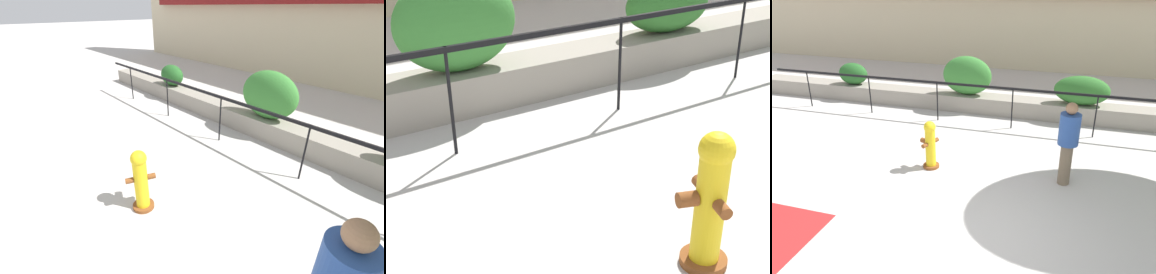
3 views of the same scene
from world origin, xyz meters
TOP-DOWN VIEW (x-y plane):
  - planter_wall_low at (0.00, 6.00)m, footprint 18.00×0.70m
  - fence_railing_segment at (-0.00, 4.90)m, footprint 15.00×0.05m
  - hedge_bush_1 at (-1.58, 6.00)m, footprint 1.50×0.68m
  - hedge_bush_2 at (1.76, 6.00)m, footprint 1.53×0.70m
  - fire_hydrant at (-1.31, 2.19)m, footprint 0.48×0.47m

SIDE VIEW (x-z plane):
  - planter_wall_low at x=0.00m, z-range 0.00..0.50m
  - fire_hydrant at x=-1.31m, z-range 0.01..1.09m
  - hedge_bush_2 at x=1.76m, z-range 0.50..1.32m
  - fence_railing_segment at x=0.00m, z-range 0.44..1.59m
  - hedge_bush_1 at x=-1.58m, z-range 0.50..1.67m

